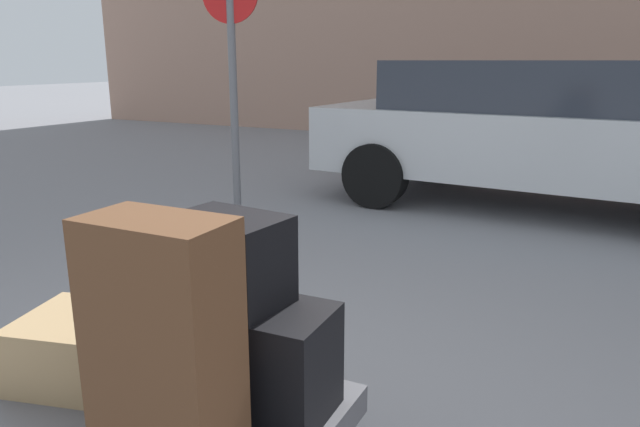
{
  "coord_description": "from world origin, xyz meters",
  "views": [
    {
      "loc": [
        1.25,
        -1.31,
        1.42
      ],
      "look_at": [
        0.0,
        1.2,
        0.69
      ],
      "focal_mm": 33.05,
      "sensor_mm": 36.0,
      "label": 1
    }
  ],
  "objects": [
    {
      "name": "parked_car",
      "position": [
        0.59,
        4.82,
        0.76
      ],
      "size": [
        4.4,
        2.12,
        1.42
      ],
      "color": "silver",
      "rests_on": "ground_plane"
    },
    {
      "name": "suitcase_brown_front_right",
      "position": [
        0.26,
        -0.24,
        0.69
      ],
      "size": [
        0.39,
        0.22,
        0.71
      ],
      "primitive_type": "cube",
      "rotation": [
        0.0,
        0.0,
        0.01
      ],
      "color": "#51331E",
      "rests_on": "luggage_cart"
    },
    {
      "name": "no_parking_sign",
      "position": [
        -1.8,
        3.09,
        1.38
      ],
      "size": [
        0.49,
        0.14,
        2.22
      ],
      "color": "slate",
      "rests_on": "ground_plane"
    },
    {
      "name": "suitcase_tan_front_left",
      "position": [
        -0.26,
        0.0,
        0.46
      ],
      "size": [
        0.58,
        0.48,
        0.23
      ],
      "primitive_type": "cube",
      "rotation": [
        0.0,
        0.0,
        0.25
      ],
      "color": "#9E7F56",
      "rests_on": "luggage_cart"
    },
    {
      "name": "duffel_bag_black_center",
      "position": [
        0.23,
        0.11,
        0.51
      ],
      "size": [
        0.66,
        0.31,
        0.35
      ],
      "primitive_type": "cube",
      "rotation": [
        0.0,
        0.0,
        0.03
      ],
      "color": "black",
      "rests_on": "luggage_cart"
    },
    {
      "name": "duffel_bag_black_topmost_pile",
      "position": [
        0.23,
        0.11,
        0.83
      ],
      "size": [
        0.37,
        0.28,
        0.28
      ],
      "primitive_type": "cube",
      "rotation": [
        0.0,
        0.0,
        -0.11
      ],
      "color": "black",
      "rests_on": "duffel_bag_black_center"
    },
    {
      "name": "luggage_cart",
      "position": [
        0.0,
        0.0,
        0.27
      ],
      "size": [
        1.19,
        0.76,
        0.34
      ],
      "color": "#4C4C51",
      "rests_on": "ground_plane"
    }
  ]
}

